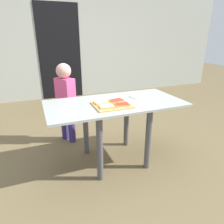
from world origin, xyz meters
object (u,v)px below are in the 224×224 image
Objects in this scene: pizza_slice_near_right at (122,105)px; pizza_slice_far_left at (101,102)px; dining_table at (115,113)px; pizza_slice_near_left at (106,106)px; cutting_board at (112,105)px; plate_white_right at (140,96)px; pizza_slice_far_right at (117,101)px; child_left at (66,98)px.

pizza_slice_near_right is 0.22m from pizza_slice_far_left.
pizza_slice_near_right and pizza_slice_far_left have the same top height.
pizza_slice_near_left is at bearing -134.93° from dining_table.
pizza_slice_near_right is at bearing -39.90° from cutting_board.
pizza_slice_far_left is at bearing -167.25° from plate_white_right.
pizza_slice_far_left is (-0.09, 0.07, 0.01)m from cutting_board.
dining_table is 9.56× the size of pizza_slice_near_left.
dining_table is 9.76× the size of pizza_slice_far_left.
pizza_slice_near_left reaches higher than dining_table.
pizza_slice_near_left is 0.21m from pizza_slice_far_right.
cutting_board is at bearing 140.10° from pizza_slice_near_right.
dining_table is 0.15m from pizza_slice_far_right.
pizza_slice_far_left reaches higher than cutting_board.
cutting_board is at bearing -140.52° from pizza_slice_far_right.
pizza_slice_near_left is 0.98× the size of pizza_slice_far_right.
cutting_board reaches higher than plate_white_right.
pizza_slice_near_right is (0.00, -0.14, 0.00)m from pizza_slice_far_right.
pizza_slice_near_left is 0.16m from pizza_slice_near_right.
pizza_slice_far_right reaches higher than dining_table.
child_left reaches higher than pizza_slice_near_right.
pizza_slice_near_right is 0.65× the size of plate_white_right.
plate_white_right is (0.33, 0.11, -0.02)m from pizza_slice_far_right.
dining_table is at bearing 94.59° from pizza_slice_near_right.
pizza_slice_near_left is 0.66× the size of plate_white_right.
child_left is (-0.42, 0.68, -0.11)m from pizza_slice_far_right.
pizza_slice_far_right is (0.01, -0.02, 0.14)m from dining_table.
child_left reaches higher than plate_white_right.
pizza_slice_near_right is at bearing -142.53° from plate_white_right.
pizza_slice_far_left reaches higher than plate_white_right.
pizza_slice_near_right reaches higher than cutting_board.
pizza_slice_far_left is 0.51m from plate_white_right.
plate_white_right is (0.34, 0.10, 0.13)m from dining_table.
pizza_slice_far_right is 0.14m from pizza_slice_near_right.
child_left is at bearing 117.10° from pizza_slice_near_right.
dining_table is 0.78m from child_left.
cutting_board is 2.36× the size of pizza_slice_far_right.
cutting_board is at bearing -129.39° from dining_table.
plate_white_right is at bearing 15.71° from dining_table.
child_left reaches higher than pizza_slice_far_left.
child_left is (-0.26, 0.82, -0.11)m from pizza_slice_near_left.
cutting_board is 2.46× the size of pizza_slice_far_left.
pizza_slice_near_right is 0.41m from plate_white_right.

